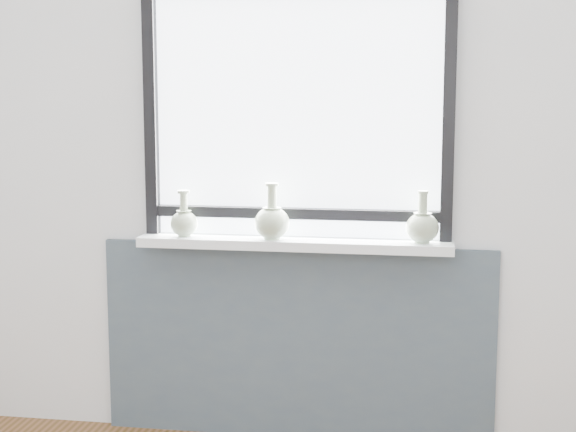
# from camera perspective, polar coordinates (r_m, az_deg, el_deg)

# --- Properties ---
(back_wall) EXTENTS (3.60, 0.02, 2.60)m
(back_wall) POSITION_cam_1_polar(r_m,az_deg,el_deg) (3.74, 0.64, 4.84)
(back_wall) COLOR silver
(back_wall) RESTS_ON ground
(apron_panel) EXTENTS (1.70, 0.03, 0.86)m
(apron_panel) POSITION_cam_1_polar(r_m,az_deg,el_deg) (3.86, 0.55, -8.17)
(apron_panel) COLOR #414F57
(apron_panel) RESTS_ON ground
(windowsill) EXTENTS (1.32, 0.18, 0.04)m
(windowsill) POSITION_cam_1_polar(r_m,az_deg,el_deg) (3.69, 0.40, -1.78)
(windowsill) COLOR white
(windowsill) RESTS_ON apron_panel
(window) EXTENTS (1.30, 0.06, 1.05)m
(window) POSITION_cam_1_polar(r_m,az_deg,el_deg) (3.69, 0.56, 6.99)
(window) COLOR black
(window) RESTS_ON windowsill
(vase_a) EXTENTS (0.12, 0.12, 0.20)m
(vase_a) POSITION_cam_1_polar(r_m,az_deg,el_deg) (3.76, -6.74, -0.35)
(vase_a) COLOR #ABBE9C
(vase_a) RESTS_ON windowsill
(vase_b) EXTENTS (0.15, 0.15, 0.24)m
(vase_b) POSITION_cam_1_polar(r_m,az_deg,el_deg) (3.67, -1.04, -0.32)
(vase_b) COLOR #ABBE9C
(vase_b) RESTS_ON windowsill
(vase_c) EXTENTS (0.13, 0.13, 0.21)m
(vase_c) POSITION_cam_1_polar(r_m,az_deg,el_deg) (3.62, 8.68, -0.63)
(vase_c) COLOR #ABBE9C
(vase_c) RESTS_ON windowsill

